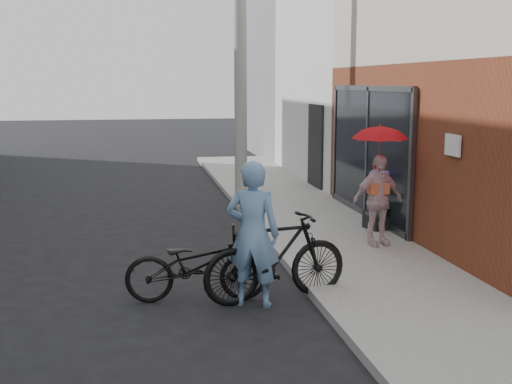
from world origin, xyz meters
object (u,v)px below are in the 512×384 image
object	(u,v)px
bike_right	(276,257)
kimono_woman	(378,200)
utility_pole	(240,44)
bike_left	(196,265)
planter	(379,222)
officer	(253,234)

from	to	relation	value
bike_right	kimono_woman	size ratio (longest dim) A/B	1.29
utility_pole	bike_left	bearing A→B (deg)	-104.13
utility_pole	planter	bearing A→B (deg)	-61.85
officer	planter	distance (m)	4.33
bike_left	kimono_woman	bearing A→B (deg)	-54.31
utility_pole	officer	size ratio (longest dim) A/B	3.92
bike_left	planter	xyz separation A→B (m)	(3.52, 2.89, -0.23)
bike_left	planter	distance (m)	4.56
kimono_woman	utility_pole	bearing A→B (deg)	98.41
bike_left	bike_right	world-z (taller)	bike_right
officer	kimono_woman	bearing A→B (deg)	-116.64
kimono_woman	bike_left	bearing A→B (deg)	-158.21
officer	planter	xyz separation A→B (m)	(2.86, 3.17, -0.66)
utility_pole	planter	xyz separation A→B (m)	(1.90, -3.55, -3.27)
bike_left	kimono_woman	xyz separation A→B (m)	(3.05, 1.80, 0.39)
officer	bike_left	xyz separation A→B (m)	(-0.66, 0.28, -0.43)
utility_pole	kimono_woman	bearing A→B (deg)	-72.90
utility_pole	officer	bearing A→B (deg)	-98.17
officer	kimono_woman	world-z (taller)	officer
officer	bike_right	distance (m)	0.46
kimono_woman	planter	distance (m)	1.34
officer	kimono_woman	size ratio (longest dim) A/B	1.23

